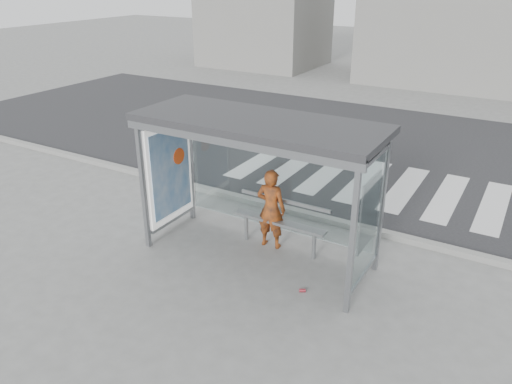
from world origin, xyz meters
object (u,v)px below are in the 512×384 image
Objects in this scene: bus_shelter at (241,151)px; bench at (280,221)px; person at (271,209)px; soda_can at (302,290)px.

bus_shelter is 1.59m from bench.
person is 14.73× the size of soda_can.
bus_shelter reaches higher than person.
soda_can is at bearing -22.17° from bus_shelter.
person is at bearing 48.94° from bus_shelter.
person is at bearing 137.91° from soda_can.
bus_shelter is 1.33m from person.
soda_can is at bearing -47.23° from bench.
bench is at bearing 175.76° from person.
person reaches higher than bench.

